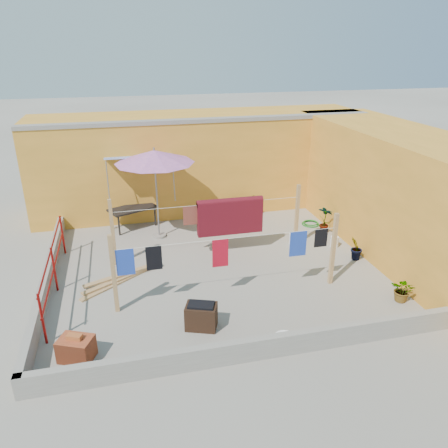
# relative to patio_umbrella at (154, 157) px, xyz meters

# --- Properties ---
(ground) EXTENTS (80.00, 80.00, 0.00)m
(ground) POSITION_rel_patio_umbrella_xyz_m (1.22, -2.29, -2.42)
(ground) COLOR #9E998E
(ground) RESTS_ON ground
(wall_back) EXTENTS (11.00, 3.27, 3.21)m
(wall_back) POSITION_rel_patio_umbrella_xyz_m (1.71, 2.40, -0.81)
(wall_back) COLOR gold
(wall_back) RESTS_ON ground
(wall_right) EXTENTS (2.40, 9.00, 3.20)m
(wall_right) POSITION_rel_patio_umbrella_xyz_m (6.42, -2.29, -0.82)
(wall_right) COLOR gold
(wall_right) RESTS_ON ground
(parapet_front) EXTENTS (8.30, 0.16, 0.44)m
(parapet_front) POSITION_rel_patio_umbrella_xyz_m (1.22, -5.87, -2.20)
(parapet_front) COLOR gray
(parapet_front) RESTS_ON ground
(parapet_left) EXTENTS (0.16, 7.30, 0.44)m
(parapet_left) POSITION_rel_patio_umbrella_xyz_m (-2.86, -2.29, -2.20)
(parapet_left) COLOR gray
(parapet_left) RESTS_ON ground
(red_railing) EXTENTS (0.05, 4.20, 1.10)m
(red_railing) POSITION_rel_patio_umbrella_xyz_m (-2.63, -2.49, -1.70)
(red_railing) COLOR maroon
(red_railing) RESTS_ON ground
(clothesline_rig) EXTENTS (5.09, 2.35, 1.80)m
(clothesline_rig) POSITION_rel_patio_umbrella_xyz_m (1.68, -1.74, -1.39)
(clothesline_rig) COLOR tan
(clothesline_rig) RESTS_ON ground
(patio_umbrella) EXTENTS (2.65, 2.65, 2.70)m
(patio_umbrella) POSITION_rel_patio_umbrella_xyz_m (0.00, 0.00, 0.00)
(patio_umbrella) COLOR gray
(patio_umbrella) RESTS_ON ground
(outdoor_table) EXTENTS (1.57, 1.23, 0.66)m
(outdoor_table) POSITION_rel_patio_umbrella_xyz_m (-0.70, 0.91, -1.82)
(outdoor_table) COLOR black
(outdoor_table) RESTS_ON ground
(brick_stack) EXTENTS (0.73, 0.64, 0.52)m
(brick_stack) POSITION_rel_patio_umbrella_xyz_m (-2.02, -5.10, -2.19)
(brick_stack) COLOR #A24325
(brick_stack) RESTS_ON ground
(lumber_pile) EXTENTS (1.99, 1.37, 0.13)m
(lumber_pile) POSITION_rel_patio_umbrella_xyz_m (-1.19, -2.40, -2.35)
(lumber_pile) COLOR tan
(lumber_pile) RESTS_ON ground
(brazier) EXTENTS (0.72, 0.60, 0.56)m
(brazier) POSITION_rel_patio_umbrella_xyz_m (0.37, -4.71, -2.15)
(brazier) COLOR black
(brazier) RESTS_ON ground
(white_basin) EXTENTS (0.45, 0.45, 0.08)m
(white_basin) POSITION_rel_patio_umbrella_xyz_m (1.88, -5.49, -2.38)
(white_basin) COLOR white
(white_basin) RESTS_ON ground
(water_jug_a) EXTENTS (0.23, 0.23, 0.36)m
(water_jug_a) POSITION_rel_patio_umbrella_xyz_m (4.75, -1.87, -2.26)
(water_jug_a) COLOR white
(water_jug_a) RESTS_ON ground
(water_jug_b) EXTENTS (0.23, 0.23, 0.35)m
(water_jug_b) POSITION_rel_patio_umbrella_xyz_m (3.69, -1.40, -2.26)
(water_jug_b) COLOR white
(water_jug_b) RESTS_ON ground
(green_hose) EXTENTS (0.56, 0.56, 0.08)m
(green_hose) POSITION_rel_patio_umbrella_xyz_m (4.78, -0.20, -2.38)
(green_hose) COLOR #19731C
(green_hose) RESTS_ON ground
(plant_back_a) EXTENTS (0.92, 0.88, 0.79)m
(plant_back_a) POSITION_rel_patio_umbrella_xyz_m (2.84, 0.91, -2.02)
(plant_back_a) COLOR #1E5919
(plant_back_a) RESTS_ON ground
(plant_back_b) EXTENTS (0.41, 0.41, 0.62)m
(plant_back_b) POSITION_rel_patio_umbrella_xyz_m (2.65, 0.91, -2.11)
(plant_back_b) COLOR #1E5919
(plant_back_b) RESTS_ON ground
(plant_right_a) EXTENTS (0.52, 0.55, 0.86)m
(plant_right_a) POSITION_rel_patio_umbrella_xyz_m (4.92, -0.87, -1.99)
(plant_right_a) COLOR #1E5919
(plant_right_a) RESTS_ON ground
(plant_right_b) EXTENTS (0.47, 0.47, 0.67)m
(plant_right_b) POSITION_rel_patio_umbrella_xyz_m (4.92, -2.75, -2.09)
(plant_right_b) COLOR #1E5919
(plant_right_b) RESTS_ON ground
(plant_right_c) EXTENTS (0.67, 0.67, 0.56)m
(plant_right_c) POSITION_rel_patio_umbrella_xyz_m (4.92, -4.81, -2.14)
(plant_right_c) COLOR #1E5919
(plant_right_c) RESTS_ON ground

